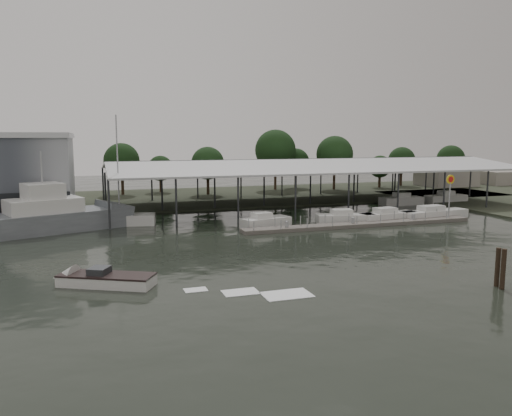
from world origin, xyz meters
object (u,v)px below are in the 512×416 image
object	(u,v)px
grey_trawler	(54,216)
speedboat_underway	(98,280)
shell_fuel_sign	(450,188)
white_sailboat	(114,219)

from	to	relation	value
grey_trawler	speedboat_underway	size ratio (longest dim) A/B	1.00
grey_trawler	speedboat_underway	bearing A→B (deg)	-100.59
shell_fuel_sign	white_sailboat	distance (m)	39.68
grey_trawler	speedboat_underway	xyz separation A→B (m)	(4.04, -22.43, -1.19)
shell_fuel_sign	white_sailboat	bearing A→B (deg)	166.02
shell_fuel_sign	speedboat_underway	world-z (taller)	shell_fuel_sign
shell_fuel_sign	grey_trawler	distance (m)	45.36
grey_trawler	speedboat_underway	world-z (taller)	grey_trawler
shell_fuel_sign	grey_trawler	size ratio (longest dim) A/B	0.33
white_sailboat	speedboat_underway	xyz separation A→B (m)	(-2.19, -24.10, -0.26)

